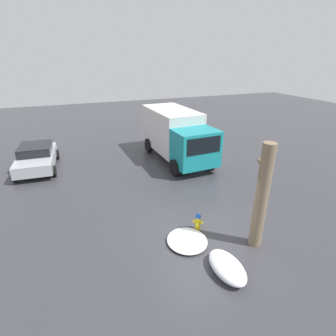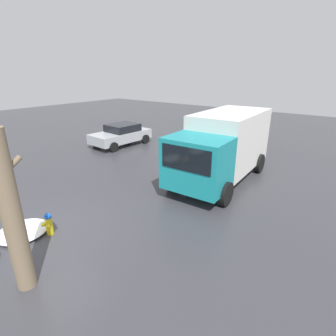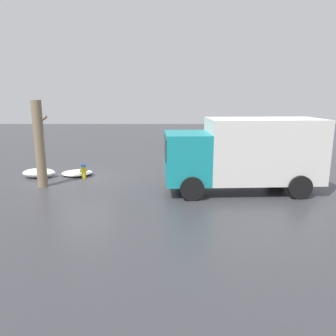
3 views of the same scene
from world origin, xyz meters
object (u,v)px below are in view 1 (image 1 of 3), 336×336
tree_trunk (261,197)px  parked_car (36,157)px  delivery_truck (176,134)px  fire_hydrant (198,222)px  pedestrian (190,158)px

tree_trunk → parked_car: bearing=36.9°
tree_trunk → delivery_truck: 8.49m
parked_car → tree_trunk: bearing=130.1°
fire_hydrant → parked_car: (8.39, 5.87, 0.35)m
pedestrian → parked_car: bearing=110.7°
fire_hydrant → tree_trunk: (-1.39, -1.47, 1.47)m
delivery_truck → tree_trunk: bearing=83.0°
delivery_truck → parked_car: size_ratio=1.54×
fire_hydrant → delivery_truck: (7.07, -2.09, 1.24)m
delivery_truck → pedestrian: delivery_truck is taller
pedestrian → parked_car: pedestrian is taller
tree_trunk → delivery_truck: bearing=-4.2°
tree_trunk → delivery_truck: tree_trunk is taller
tree_trunk → pedestrian: tree_trunk is taller
delivery_truck → parked_car: 8.12m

